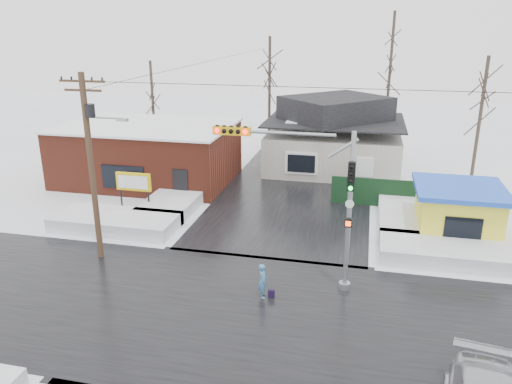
% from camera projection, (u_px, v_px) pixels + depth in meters
% --- Properties ---
extents(ground, '(120.00, 120.00, 0.00)m').
position_uv_depth(ground, '(239.00, 314.00, 19.92)').
color(ground, white).
rests_on(ground, ground).
extents(road_ns, '(10.00, 120.00, 0.02)m').
position_uv_depth(road_ns, '(239.00, 314.00, 19.92)').
color(road_ns, black).
rests_on(road_ns, ground).
extents(road_ew, '(120.00, 10.00, 0.02)m').
position_uv_depth(road_ew, '(239.00, 314.00, 19.92)').
color(road_ew, black).
rests_on(road_ew, ground).
extents(snowbank_nw, '(7.00, 3.00, 0.80)m').
position_uv_depth(snowbank_nw, '(116.00, 222.00, 28.14)').
color(snowbank_nw, white).
rests_on(snowbank_nw, ground).
extents(snowbank_ne, '(7.00, 3.00, 0.80)m').
position_uv_depth(snowbank_ne, '(453.00, 252.00, 24.37)').
color(snowbank_ne, white).
rests_on(snowbank_ne, ground).
extents(snowbank_nside_w, '(3.00, 8.00, 0.80)m').
position_uv_depth(snowbank_nside_w, '(181.00, 196.00, 32.34)').
color(snowbank_nside_w, white).
rests_on(snowbank_nside_w, ground).
extents(snowbank_nside_e, '(3.00, 8.00, 0.80)m').
position_uv_depth(snowbank_nside_e, '(405.00, 213.00, 29.41)').
color(snowbank_nside_e, white).
rests_on(snowbank_nside_e, ground).
extents(traffic_signal, '(6.05, 0.68, 7.00)m').
position_uv_depth(traffic_signal, '(312.00, 188.00, 20.69)').
color(traffic_signal, gray).
rests_on(traffic_signal, ground).
extents(utility_pole, '(3.15, 0.44, 9.00)m').
position_uv_depth(utility_pole, '(92.00, 157.00, 23.17)').
color(utility_pole, '#382619').
rests_on(utility_pole, ground).
extents(brick_building, '(12.20, 8.20, 4.12)m').
position_uv_depth(brick_building, '(148.00, 153.00, 36.32)').
color(brick_building, maroon).
rests_on(brick_building, ground).
extents(marquee_sign, '(2.20, 0.21, 2.55)m').
position_uv_depth(marquee_sign, '(134.00, 183.00, 29.95)').
color(marquee_sign, black).
rests_on(marquee_sign, ground).
extents(house, '(10.40, 8.40, 5.76)m').
position_uv_depth(house, '(334.00, 136.00, 38.97)').
color(house, beige).
rests_on(house, ground).
extents(kiosk, '(4.60, 4.60, 2.88)m').
position_uv_depth(kiosk, '(457.00, 212.00, 26.69)').
color(kiosk, yellow).
rests_on(kiosk, ground).
extents(fence, '(8.00, 0.12, 1.80)m').
position_uv_depth(fence, '(396.00, 194.00, 31.20)').
color(fence, black).
rests_on(fence, ground).
extents(tree_far_left, '(3.00, 3.00, 10.00)m').
position_uv_depth(tree_far_left, '(270.00, 61.00, 42.20)').
color(tree_far_left, '#332821').
rests_on(tree_far_left, ground).
extents(tree_far_mid, '(3.00, 3.00, 12.00)m').
position_uv_depth(tree_far_mid, '(392.00, 42.00, 41.44)').
color(tree_far_mid, '#332821').
rests_on(tree_far_mid, ground).
extents(tree_far_right, '(3.00, 3.00, 9.00)m').
position_uv_depth(tree_far_right, '(485.00, 84.00, 33.57)').
color(tree_far_right, '#332821').
rests_on(tree_far_right, ground).
extents(tree_far_west, '(3.00, 3.00, 8.00)m').
position_uv_depth(tree_far_west, '(151.00, 80.00, 42.96)').
color(tree_far_west, '#332821').
rests_on(tree_far_west, ground).
extents(pedestrian, '(0.51, 0.64, 1.53)m').
position_uv_depth(pedestrian, '(263.00, 281.00, 20.94)').
color(pedestrian, teal).
rests_on(pedestrian, ground).
extents(shopping_bag, '(0.29, 0.14, 0.35)m').
position_uv_depth(shopping_bag, '(271.00, 294.00, 21.07)').
color(shopping_bag, black).
rests_on(shopping_bag, ground).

